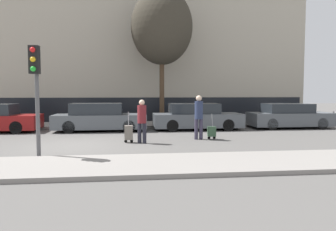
{
  "coord_description": "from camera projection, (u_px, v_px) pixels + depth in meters",
  "views": [
    {
      "loc": [
        2.0,
        -12.23,
        1.98
      ],
      "look_at": [
        3.67,
        1.8,
        0.95
      ],
      "focal_mm": 35.0,
      "sensor_mm": 36.0,
      "label": 1
    }
  ],
  "objects": [
    {
      "name": "ground_plane",
      "position": [
        75.0,
        146.0,
        12.02
      ],
      "size": [
        80.0,
        80.0,
        0.0
      ],
      "primitive_type": "plane",
      "color": "#565451"
    },
    {
      "name": "sidewalk_near",
      "position": [
        50.0,
        167.0,
        8.3
      ],
      "size": [
        28.0,
        2.5,
        0.12
      ],
      "color": "gray",
      "rests_on": "ground_plane"
    },
    {
      "name": "sidewalk_far",
      "position": [
        95.0,
        125.0,
        18.95
      ],
      "size": [
        28.0,
        3.0,
        0.12
      ],
      "color": "gray",
      "rests_on": "ground_plane"
    },
    {
      "name": "building_facade",
      "position": [
        99.0,
        19.0,
        22.32
      ],
      "size": [
        28.0,
        3.48,
        13.92
      ],
      "color": "#B7AD99",
      "rests_on": "ground_plane"
    },
    {
      "name": "parked_car_1",
      "position": [
        100.0,
        118.0,
        16.49
      ],
      "size": [
        4.59,
        1.79,
        1.4
      ],
      "color": "#4C5156",
      "rests_on": "ground_plane"
    },
    {
      "name": "parked_car_2",
      "position": [
        196.0,
        117.0,
        17.12
      ],
      "size": [
        4.58,
        1.83,
        1.37
      ],
      "color": "#4C5156",
      "rests_on": "ground_plane"
    },
    {
      "name": "parked_car_3",
      "position": [
        289.0,
        116.0,
        17.81
      ],
      "size": [
        4.45,
        1.76,
        1.34
      ],
      "color": "#4C5156",
      "rests_on": "ground_plane"
    },
    {
      "name": "pedestrian_left",
      "position": [
        142.0,
        119.0,
        12.51
      ],
      "size": [
        0.34,
        0.34,
        1.68
      ],
      "rotation": [
        0.0,
        0.0,
        -0.39
      ],
      "color": "#23232D",
      "rests_on": "ground_plane"
    },
    {
      "name": "trolley_left",
      "position": [
        129.0,
        133.0,
        12.7
      ],
      "size": [
        0.34,
        0.29,
        1.21
      ],
      "color": "slate",
      "rests_on": "ground_plane"
    },
    {
      "name": "pedestrian_right",
      "position": [
        199.0,
        114.0,
        13.53
      ],
      "size": [
        0.35,
        0.34,
        1.83
      ],
      "rotation": [
        0.0,
        0.0,
        3.09
      ],
      "color": "#383347",
      "rests_on": "ground_plane"
    },
    {
      "name": "trolley_right",
      "position": [
        212.0,
        132.0,
        13.62
      ],
      "size": [
        0.34,
        0.29,
        1.07
      ],
      "color": "#335138",
      "rests_on": "ground_plane"
    },
    {
      "name": "traffic_light",
      "position": [
        36.0,
        79.0,
        9.43
      ],
      "size": [
        0.28,
        0.47,
        3.29
      ],
      "color": "#515154",
      "rests_on": "ground_plane"
    },
    {
      "name": "bare_tree_near_crossing",
      "position": [
        162.0,
        27.0,
        18.99
      ],
      "size": [
        3.58,
        3.58,
        7.81
      ],
      "color": "#4C3826",
      "rests_on": "sidewalk_far"
    }
  ]
}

